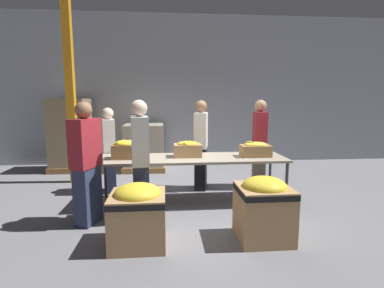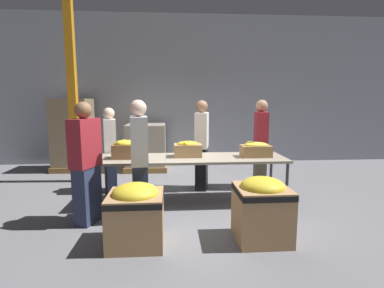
{
  "view_description": "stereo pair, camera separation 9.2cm",
  "coord_description": "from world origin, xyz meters",
  "px_view_note": "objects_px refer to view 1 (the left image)",
  "views": [
    {
      "loc": [
        -0.44,
        -4.96,
        1.74
      ],
      "look_at": [
        0.0,
        -0.06,
        1.01
      ],
      "focal_mm": 28.0,
      "sensor_mm": 36.0,
      "label": 1
    },
    {
      "loc": [
        -0.35,
        -4.96,
        1.74
      ],
      "look_at": [
        0.0,
        -0.06,
        1.01
      ],
      "focal_mm": 28.0,
      "sensor_mm": 36.0,
      "label": 2
    }
  ],
  "objects_px": {
    "donation_bin_1": "(264,207)",
    "support_pillar": "(70,87)",
    "volunteer_0": "(109,151)",
    "volunteer_2": "(259,144)",
    "volunteer_1": "(86,164)",
    "banana_box_0": "(126,149)",
    "donation_bin_0": "(138,213)",
    "volunteer_4": "(201,146)",
    "banana_box_2": "(255,149)",
    "volunteer_3": "(140,162)",
    "banana_box_1": "(188,149)",
    "pallet_stack_1": "(144,147)",
    "pallet_stack_0": "(71,135)",
    "sorting_table": "(192,160)"
  },
  "relations": [
    {
      "from": "banana_box_2",
      "to": "volunteer_2",
      "type": "relative_size",
      "value": 0.28
    },
    {
      "from": "volunteer_0",
      "to": "banana_box_0",
      "type": "bearing_deg",
      "value": 16.28
    },
    {
      "from": "sorting_table",
      "to": "banana_box_0",
      "type": "distance_m",
      "value": 1.11
    },
    {
      "from": "banana_box_1",
      "to": "pallet_stack_1",
      "type": "distance_m",
      "value": 2.66
    },
    {
      "from": "volunteer_4",
      "to": "donation_bin_0",
      "type": "height_order",
      "value": "volunteer_4"
    },
    {
      "from": "donation_bin_1",
      "to": "sorting_table",
      "type": "bearing_deg",
      "value": 117.55
    },
    {
      "from": "volunteer_0",
      "to": "volunteer_3",
      "type": "height_order",
      "value": "volunteer_3"
    },
    {
      "from": "volunteer_1",
      "to": "volunteer_4",
      "type": "bearing_deg",
      "value": -28.44
    },
    {
      "from": "volunteer_4",
      "to": "banana_box_2",
      "type": "bearing_deg",
      "value": 59.64
    },
    {
      "from": "volunteer_2",
      "to": "donation_bin_1",
      "type": "bearing_deg",
      "value": -6.49
    },
    {
      "from": "banana_box_0",
      "to": "volunteer_4",
      "type": "bearing_deg",
      "value": 28.98
    },
    {
      "from": "banana_box_0",
      "to": "pallet_stack_0",
      "type": "height_order",
      "value": "pallet_stack_0"
    },
    {
      "from": "support_pillar",
      "to": "banana_box_1",
      "type": "bearing_deg",
      "value": -31.3
    },
    {
      "from": "volunteer_0",
      "to": "volunteer_1",
      "type": "bearing_deg",
      "value": -14.83
    },
    {
      "from": "sorting_table",
      "to": "donation_bin_0",
      "type": "bearing_deg",
      "value": -117.76
    },
    {
      "from": "pallet_stack_0",
      "to": "volunteer_1",
      "type": "bearing_deg",
      "value": -70.05
    },
    {
      "from": "sorting_table",
      "to": "banana_box_1",
      "type": "xyz_separation_m",
      "value": [
        -0.06,
        0.07,
        0.18
      ]
    },
    {
      "from": "volunteer_2",
      "to": "banana_box_2",
      "type": "bearing_deg",
      "value": -12.51
    },
    {
      "from": "banana_box_0",
      "to": "volunteer_4",
      "type": "height_order",
      "value": "volunteer_4"
    },
    {
      "from": "donation_bin_1",
      "to": "support_pillar",
      "type": "height_order",
      "value": "support_pillar"
    },
    {
      "from": "volunteer_1",
      "to": "donation_bin_1",
      "type": "distance_m",
      "value": 2.45
    },
    {
      "from": "banana_box_1",
      "to": "volunteer_4",
      "type": "bearing_deg",
      "value": 65.3
    },
    {
      "from": "volunteer_0",
      "to": "volunteer_1",
      "type": "xyz_separation_m",
      "value": [
        -0.04,
        -1.49,
        0.06
      ]
    },
    {
      "from": "banana_box_1",
      "to": "pallet_stack_1",
      "type": "height_order",
      "value": "pallet_stack_1"
    },
    {
      "from": "donation_bin_0",
      "to": "donation_bin_1",
      "type": "bearing_deg",
      "value": -0.0
    },
    {
      "from": "banana_box_1",
      "to": "volunteer_2",
      "type": "height_order",
      "value": "volunteer_2"
    },
    {
      "from": "sorting_table",
      "to": "pallet_stack_1",
      "type": "relative_size",
      "value": 2.78
    },
    {
      "from": "support_pillar",
      "to": "volunteer_2",
      "type": "bearing_deg",
      "value": -10.45
    },
    {
      "from": "volunteer_2",
      "to": "pallet_stack_0",
      "type": "xyz_separation_m",
      "value": [
        -4.2,
        1.86,
        0.01
      ]
    },
    {
      "from": "banana_box_2",
      "to": "pallet_stack_0",
      "type": "relative_size",
      "value": 0.28
    },
    {
      "from": "pallet_stack_0",
      "to": "volunteer_4",
      "type": "bearing_deg",
      "value": -32.03
    },
    {
      "from": "banana_box_0",
      "to": "volunteer_3",
      "type": "relative_size",
      "value": 0.25
    },
    {
      "from": "banana_box_2",
      "to": "volunteer_1",
      "type": "height_order",
      "value": "volunteer_1"
    },
    {
      "from": "volunteer_3",
      "to": "donation_bin_0",
      "type": "height_order",
      "value": "volunteer_3"
    },
    {
      "from": "volunteer_1",
      "to": "banana_box_0",
      "type": "bearing_deg",
      "value": -8.4
    },
    {
      "from": "donation_bin_1",
      "to": "support_pillar",
      "type": "relative_size",
      "value": 0.2
    },
    {
      "from": "sorting_table",
      "to": "volunteer_0",
      "type": "height_order",
      "value": "volunteer_0"
    },
    {
      "from": "volunteer_4",
      "to": "pallet_stack_0",
      "type": "xyz_separation_m",
      "value": [
        -3.03,
        1.89,
        0.01
      ]
    },
    {
      "from": "volunteer_4",
      "to": "donation_bin_0",
      "type": "xyz_separation_m",
      "value": [
        -1.03,
        -2.22,
        -0.46
      ]
    },
    {
      "from": "volunteer_3",
      "to": "volunteer_1",
      "type": "bearing_deg",
      "value": 88.62
    },
    {
      "from": "sorting_table",
      "to": "volunteer_2",
      "type": "distance_m",
      "value": 1.62
    },
    {
      "from": "donation_bin_0",
      "to": "support_pillar",
      "type": "relative_size",
      "value": 0.19
    },
    {
      "from": "banana_box_1",
      "to": "volunteer_0",
      "type": "height_order",
      "value": "volunteer_0"
    },
    {
      "from": "sorting_table",
      "to": "support_pillar",
      "type": "height_order",
      "value": "support_pillar"
    },
    {
      "from": "banana_box_1",
      "to": "volunteer_0",
      "type": "relative_size",
      "value": 0.29
    },
    {
      "from": "volunteer_0",
      "to": "support_pillar",
      "type": "relative_size",
      "value": 0.4
    },
    {
      "from": "volunteer_0",
      "to": "volunteer_4",
      "type": "xyz_separation_m",
      "value": [
        1.75,
        0.04,
        0.07
      ]
    },
    {
      "from": "banana_box_1",
      "to": "sorting_table",
      "type": "bearing_deg",
      "value": -49.29
    },
    {
      "from": "sorting_table",
      "to": "banana_box_0",
      "type": "relative_size",
      "value": 7.36
    },
    {
      "from": "donation_bin_1",
      "to": "volunteer_2",
      "type": "bearing_deg",
      "value": 73.92
    }
  ]
}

